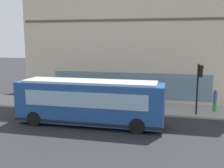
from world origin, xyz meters
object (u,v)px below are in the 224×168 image
Objects in this scene: traffic_light_near_corner at (199,79)px; pedestrian_by_light_pole at (35,91)px; fire_hydrant at (151,100)px; newspaper_vending_box at (63,100)px; pedestrian_walking_along_curb at (215,99)px; city_bus_nearside at (90,102)px.

traffic_light_near_corner reaches higher than pedestrian_by_light_pole.
fire_hydrant is 0.82× the size of newspaper_vending_box.
newspaper_vending_box is (0.67, 11.25, -2.24)m from traffic_light_near_corner.
traffic_light_near_corner is 14.27m from pedestrian_by_light_pole.
traffic_light_near_corner reaches higher than pedestrian_walking_along_curb.
traffic_light_near_corner is at bearing -93.42° from newspaper_vending_box.
newspaper_vending_box is (-1.95, 7.53, 0.09)m from fire_hydrant.
pedestrian_walking_along_curb is (0.00, -15.48, -0.02)m from pedestrian_by_light_pole.
pedestrian_by_light_pole is at bearing 81.31° from newspaper_vending_box.
fire_hydrant is at bearing 73.44° from pedestrian_walking_along_curb.
traffic_light_near_corner is 2.17× the size of pedestrian_by_light_pole.
pedestrian_walking_along_curb is at bearing -87.99° from newspaper_vending_box.
fire_hydrant is 7.78m from newspaper_vending_box.
city_bus_nearside is 8.41m from traffic_light_near_corner.
pedestrian_by_light_pole is (1.11, 14.13, -1.67)m from traffic_light_near_corner.
newspaper_vending_box is (-0.44, -2.88, -0.58)m from pedestrian_by_light_pole.
city_bus_nearside is at bearing 116.15° from traffic_light_near_corner.
city_bus_nearside is 2.60× the size of traffic_light_near_corner.
pedestrian_walking_along_curb is 1.95× the size of newspaper_vending_box.
newspaper_vending_box is (-0.44, 12.61, -0.56)m from pedestrian_walking_along_curb.
city_bus_nearside is 7.39m from fire_hydrant.
newspaper_vending_box reaches higher than fire_hydrant.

